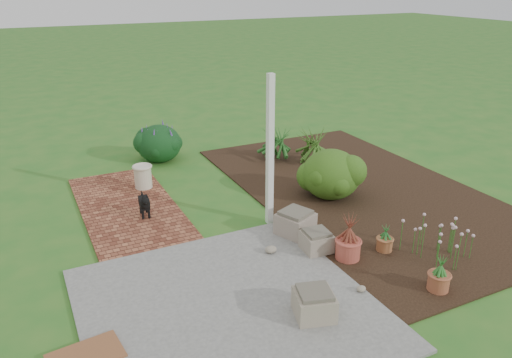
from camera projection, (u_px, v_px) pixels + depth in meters
name	position (u px, v px, depth m)	size (l,w,h in m)	color
ground	(256.00, 229.00, 8.18)	(80.00, 80.00, 0.00)	#276921
concrete_patio	(228.00, 307.00, 6.21)	(3.50, 3.50, 0.04)	slate
brick_path	(128.00, 206.00, 8.93)	(1.60, 3.50, 0.04)	#5E2C1D
garden_bed	(361.00, 190.00, 9.62)	(4.00, 7.00, 0.03)	black
veranda_post	(270.00, 152.00, 7.92)	(0.10, 0.10, 2.50)	white
stone_trough_near	(314.00, 305.00, 5.97)	(0.46, 0.46, 0.30)	#79705E
stone_trough_mid	(316.00, 242.00, 7.42)	(0.41, 0.41, 0.27)	#766A5C
stone_trough_far	(295.00, 224.00, 7.90)	(0.50, 0.50, 0.33)	gray
coir_doormat	(85.00, 356.00, 5.37)	(0.77, 0.49, 0.02)	brown
black_dog	(144.00, 203.00, 8.41)	(0.18, 0.50, 0.43)	black
cream_ceramic_urn	(143.00, 177.00, 9.61)	(0.33, 0.33, 0.44)	beige
evergreen_shrub	(331.00, 173.00, 9.16)	(1.09, 1.09, 0.93)	#153A0F
agapanthus_clump_back	(313.00, 142.00, 10.89)	(1.01, 1.01, 0.91)	#1C4211
agapanthus_clump_front	(276.00, 139.00, 11.09)	(1.03, 1.03, 0.92)	#173710
pink_flower_patch	(441.00, 238.00, 7.22)	(0.91, 0.91, 0.58)	#113D0F
terracotta_pot_bronze	(348.00, 249.00, 7.22)	(0.36, 0.36, 0.29)	#AD4A3A
terracotta_pot_small_left	(384.00, 244.00, 7.45)	(0.24, 0.24, 0.20)	#955932
terracotta_pot_small_right	(439.00, 282.00, 6.50)	(0.28, 0.28, 0.23)	#995133
purple_flowering_bush	(159.00, 143.00, 11.08)	(0.99, 0.99, 0.84)	black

